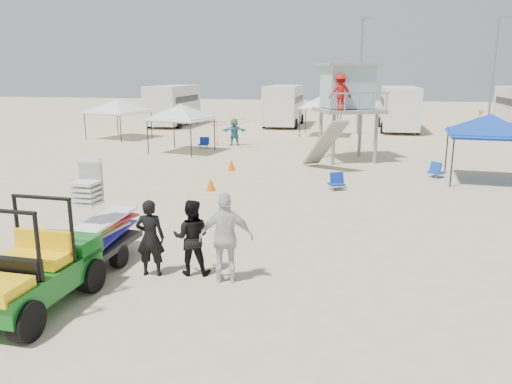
% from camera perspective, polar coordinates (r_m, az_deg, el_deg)
% --- Properties ---
extents(ground, '(140.00, 140.00, 0.00)m').
position_cam_1_polar(ground, '(10.79, -5.90, -10.30)').
color(ground, beige).
rests_on(ground, ground).
extents(utility_cart, '(1.48, 2.76, 2.06)m').
position_cam_1_polar(utility_cart, '(10.13, -24.67, -7.32)').
color(utility_cart, '#0D5816').
rests_on(utility_cart, ground).
extents(surf_trailer, '(1.46, 2.59, 2.19)m').
position_cam_1_polar(surf_trailer, '(11.99, -18.11, -3.91)').
color(surf_trailer, black).
rests_on(surf_trailer, ground).
extents(man_left, '(0.68, 0.50, 1.71)m').
position_cam_1_polar(man_left, '(11.08, -11.99, -5.14)').
color(man_left, black).
rests_on(man_left, ground).
extents(man_mid, '(0.91, 0.76, 1.69)m').
position_cam_1_polar(man_mid, '(11.01, -7.39, -5.15)').
color(man_mid, black).
rests_on(man_mid, ground).
extents(man_right, '(1.21, 0.70, 1.94)m').
position_cam_1_polar(man_right, '(10.50, -3.44, -5.25)').
color(man_right, silver).
rests_on(man_right, ground).
extents(lifeguard_tower, '(3.75, 3.75, 4.65)m').
position_cam_1_polar(lifeguard_tower, '(25.42, 10.41, 11.35)').
color(lifeguard_tower, gray).
rests_on(lifeguard_tower, ground).
extents(canopy_blue, '(3.23, 3.23, 3.15)m').
position_cam_1_polar(canopy_blue, '(21.98, 25.27, 7.72)').
color(canopy_blue, black).
rests_on(canopy_blue, ground).
extents(canopy_white_a, '(3.31, 3.31, 3.05)m').
position_cam_1_polar(canopy_white_a, '(27.83, -8.58, 9.62)').
color(canopy_white_a, black).
rests_on(canopy_white_a, ground).
extents(canopy_white_b, '(3.94, 3.94, 2.96)m').
position_cam_1_polar(canopy_white_b, '(34.74, -15.56, 9.89)').
color(canopy_white_b, black).
rests_on(canopy_white_b, ground).
extents(canopy_white_c, '(2.80, 2.80, 3.16)m').
position_cam_1_polar(canopy_white_c, '(35.03, 7.49, 10.63)').
color(canopy_white_c, black).
rests_on(canopy_white_c, ground).
extents(umbrella_a, '(2.08, 2.10, 1.57)m').
position_cam_1_polar(umbrella_a, '(30.02, -4.49, 6.72)').
color(umbrella_a, red).
rests_on(umbrella_a, ground).
extents(umbrella_b, '(2.49, 2.52, 1.80)m').
position_cam_1_polar(umbrella_b, '(29.20, -1.83, 6.78)').
color(umbrella_b, yellow).
rests_on(umbrella_b, ground).
extents(cone_near, '(0.34, 0.34, 0.50)m').
position_cam_1_polar(cone_near, '(18.80, -5.21, 0.91)').
color(cone_near, '#F76307').
rests_on(cone_near, ground).
extents(cone_far, '(0.34, 0.34, 0.50)m').
position_cam_1_polar(cone_far, '(22.64, -2.83, 3.12)').
color(cone_far, '#EE5907').
rests_on(cone_far, ground).
extents(beach_chair_a, '(0.61, 0.65, 0.64)m').
position_cam_1_polar(beach_chair_a, '(29.45, -5.97, 5.62)').
color(beach_chair_a, '#0D2795').
rests_on(beach_chair_a, ground).
extents(beach_chair_b, '(0.70, 0.78, 0.64)m').
position_cam_1_polar(beach_chair_b, '(19.18, 9.19, 1.23)').
color(beach_chair_b, '#0D2F96').
rests_on(beach_chair_b, ground).
extents(beach_chair_c, '(0.73, 0.87, 0.64)m').
position_cam_1_polar(beach_chair_c, '(22.48, 19.83, 2.41)').
color(beach_chair_c, '#0F3EAD').
rests_on(beach_chair_c, ground).
extents(rv_far_left, '(2.64, 6.80, 3.25)m').
position_cam_1_polar(rv_far_left, '(42.24, -9.46, 9.94)').
color(rv_far_left, silver).
rests_on(rv_far_left, ground).
extents(rv_mid_left, '(2.65, 6.50, 3.25)m').
position_cam_1_polar(rv_mid_left, '(41.41, 3.20, 10.03)').
color(rv_mid_left, silver).
rests_on(rv_mid_left, ground).
extents(rv_mid_right, '(2.64, 7.00, 3.25)m').
position_cam_1_polar(rv_mid_right, '(39.58, 16.05, 9.37)').
color(rv_mid_right, silver).
rests_on(rv_mid_right, ground).
extents(light_pole_left, '(0.14, 0.14, 8.00)m').
position_cam_1_polar(light_pole_left, '(36.40, 11.80, 12.75)').
color(light_pole_left, slate).
rests_on(light_pole_left, ground).
extents(light_pole_right, '(0.14, 0.14, 8.00)m').
position_cam_1_polar(light_pole_right, '(38.94, 25.44, 11.79)').
color(light_pole_right, slate).
rests_on(light_pole_right, ground).
extents(distant_beachgoers, '(16.66, 14.33, 1.85)m').
position_cam_1_polar(distant_beachgoers, '(29.76, 11.34, 6.53)').
color(distant_beachgoers, '#B33346').
rests_on(distant_beachgoers, ground).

